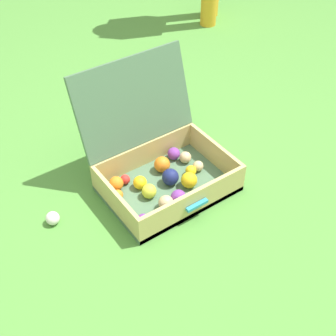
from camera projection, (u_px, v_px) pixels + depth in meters
The scene contains 3 objects.
ground_plane at pixel (171, 191), 2.15m from camera, with size 16.00×16.00×0.00m, color #4C8C38.
open_suitcase at pixel (160, 164), 2.12m from camera, with size 0.58×0.57×0.55m.
stray_ball_on_grass at pixel (53, 218), 1.98m from camera, with size 0.06×0.06×0.06m, color white.
Camera 1 is at (-0.89, -1.24, 1.52)m, focal length 48.70 mm.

